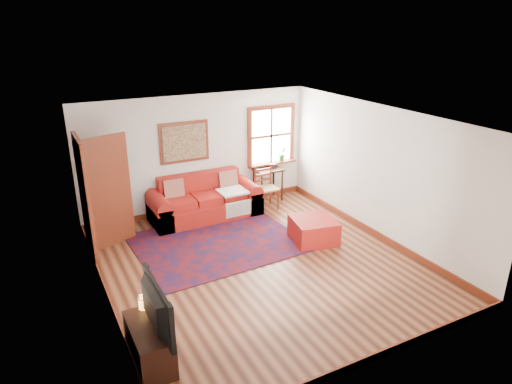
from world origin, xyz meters
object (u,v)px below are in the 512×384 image
side_table (268,174)px  red_leather_sofa (205,203)px  red_ottoman (313,230)px  ladder_back_chair (266,186)px  media_cabinet (149,344)px

side_table → red_leather_sofa: bearing=-172.3°
red_leather_sofa → red_ottoman: red_leather_sofa is taller
side_table → ladder_back_chair: ladder_back_chair is taller
ladder_back_chair → side_table: bearing=54.6°
side_table → media_cabinet: bearing=-133.8°
ladder_back_chair → red_ottoman: bearing=-89.7°
red_leather_sofa → ladder_back_chair: (1.37, -0.16, 0.21)m
ladder_back_chair → media_cabinet: size_ratio=1.02×
media_cabinet → red_leather_sofa: bearing=59.8°
red_ottoman → media_cabinet: (-3.59, -1.78, 0.03)m
ladder_back_chair → media_cabinet: bearing=-134.6°
ladder_back_chair → media_cabinet: (-3.58, -3.63, -0.25)m
red_leather_sofa → ladder_back_chair: size_ratio=2.43×
side_table → ladder_back_chair: bearing=-125.4°
red_ottoman → ladder_back_chair: bearing=101.8°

